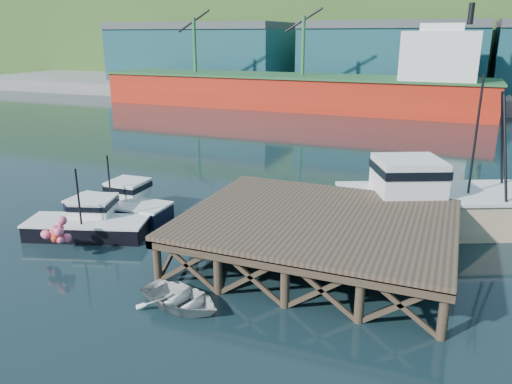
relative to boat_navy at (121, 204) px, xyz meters
The scene contains 12 objects.
ground 6.70m from the boat_navy, 11.45° to the right, with size 300.00×300.00×0.00m, color black.
wharf 12.17m from the boat_navy, ahead, with size 12.00×10.00×2.62m.
far_quay 68.99m from the boat_navy, 84.58° to the left, with size 160.00×40.00×2.00m, color gray.
warehouse_left 69.99m from the boat_navy, 114.10° to the left, with size 32.00×16.00×9.00m, color #1A5457.
warehouse_mid 64.27m from the boat_navy, 84.15° to the left, with size 28.00×16.00×9.00m, color #1A5457.
cargo_ship 46.79m from the boat_navy, 92.38° to the left, with size 55.50×10.00×13.75m.
hillside 99.42m from the boat_navy, 86.22° to the left, with size 220.00×50.00×22.00m, color #2D511E.
boat_navy is the anchor object (origin of this frame).
boat_black 2.94m from the boat_navy, 87.79° to the right, with size 6.56×5.44×3.81m.
trawler 18.33m from the boat_navy, 16.44° to the left, with size 12.91×9.01×8.17m.
dinghy 11.23m from the boat_navy, 42.16° to the right, with size 2.53×3.55×0.73m, color silver.
dockworker 15.12m from the boat_navy, 11.14° to the left, with size 0.61×0.40×1.67m, color black.
Camera 1 is at (10.88, -20.93, 10.05)m, focal length 35.00 mm.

